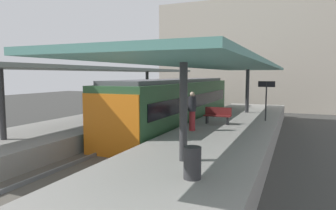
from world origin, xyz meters
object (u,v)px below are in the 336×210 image
(litter_bin, at_px, (192,163))
(passenger_mid_platform, at_px, (151,100))
(platform_bench, at_px, (218,115))
(commuter_train, at_px, (177,104))
(platform_sign, at_px, (266,92))
(passenger_near_bench, at_px, (192,110))

(litter_bin, bearing_deg, passenger_mid_platform, 120.64)
(platform_bench, bearing_deg, commuter_train, 145.91)
(platform_sign, bearing_deg, litter_bin, -94.22)
(passenger_near_bench, bearing_deg, passenger_mid_platform, 131.51)
(litter_bin, distance_m, passenger_mid_platform, 13.48)
(commuter_train, height_order, litter_bin, commuter_train)
(platform_sign, xyz_separation_m, passenger_near_bench, (-2.84, -4.40, -0.69))
(platform_bench, bearing_deg, passenger_mid_platform, 150.57)
(platform_sign, height_order, litter_bin, platform_sign)
(litter_bin, relative_size, passenger_near_bench, 0.45)
(litter_bin, height_order, passenger_mid_platform, passenger_mid_platform)
(platform_sign, xyz_separation_m, litter_bin, (-0.78, -10.56, -1.22))
(passenger_near_bench, relative_size, passenger_mid_platform, 1.12)
(passenger_near_bench, distance_m, passenger_mid_platform, 7.25)
(commuter_train, distance_m, platform_sign, 5.40)
(passenger_near_bench, xyz_separation_m, passenger_mid_platform, (-4.80, 5.43, -0.11))
(passenger_near_bench, bearing_deg, platform_bench, 75.42)
(platform_bench, height_order, passenger_near_bench, passenger_near_bench)
(platform_bench, relative_size, litter_bin, 1.75)
(commuter_train, height_order, platform_bench, commuter_train)
(commuter_train, height_order, passenger_mid_platform, commuter_train)
(commuter_train, relative_size, platform_bench, 10.63)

